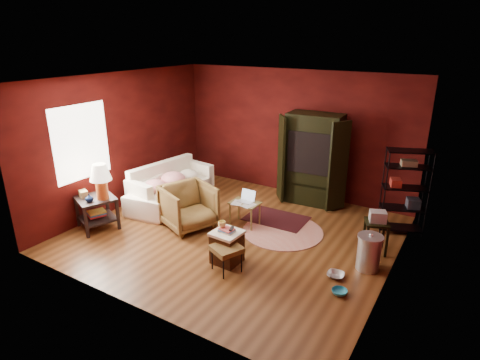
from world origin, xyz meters
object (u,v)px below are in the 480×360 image
object	(u,v)px
laptop_desk	(245,205)
wire_shelving	(406,188)
side_table	(98,190)
sofa	(170,183)
tv_armoire	(313,158)
hamper	(227,246)
armchair	(188,204)

from	to	relation	value
laptop_desk	wire_shelving	xyz separation A→B (m)	(2.63, 1.26, 0.45)
side_table	wire_shelving	bearing A→B (deg)	29.92
laptop_desk	wire_shelving	world-z (taller)	wire_shelving
sofa	tv_armoire	distance (m)	3.13
hamper	sofa	bearing A→B (deg)	149.21
side_table	tv_armoire	xyz separation A→B (m)	(2.89, 3.27, 0.25)
armchair	hamper	bearing A→B (deg)	-94.82
side_table	sofa	bearing A→B (deg)	81.39
sofa	wire_shelving	size ratio (longest dim) A/B	1.42
laptop_desk	armchair	bearing A→B (deg)	-144.00
hamper	laptop_desk	distance (m)	1.39
armchair	hamper	xyz separation A→B (m)	(1.33, -0.70, -0.17)
laptop_desk	wire_shelving	bearing A→B (deg)	26.67
armchair	wire_shelving	distance (m)	4.00
armchair	tv_armoire	distance (m)	2.85
laptop_desk	tv_armoire	distance (m)	1.94
side_table	armchair	bearing A→B (deg)	34.13
hamper	wire_shelving	size ratio (longest dim) A/B	0.39
armchair	laptop_desk	world-z (taller)	armchair
tv_armoire	sofa	bearing A→B (deg)	-152.57
sofa	tv_armoire	bearing A→B (deg)	-67.90
sofa	side_table	bearing A→B (deg)	162.45
hamper	tv_armoire	world-z (taller)	tv_armoire
armchair	tv_armoire	xyz separation A→B (m)	(1.53, 2.34, 0.56)
hamper	wire_shelving	distance (m)	3.43
laptop_desk	wire_shelving	distance (m)	2.95
side_table	wire_shelving	world-z (taller)	wire_shelving
armchair	laptop_desk	size ratio (longest dim) A/B	1.33
laptop_desk	wire_shelving	size ratio (longest dim) A/B	0.43
side_table	wire_shelving	xyz separation A→B (m)	(4.87, 2.80, 0.10)
armchair	tv_armoire	world-z (taller)	tv_armoire
tv_armoire	wire_shelving	bearing A→B (deg)	-16.78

